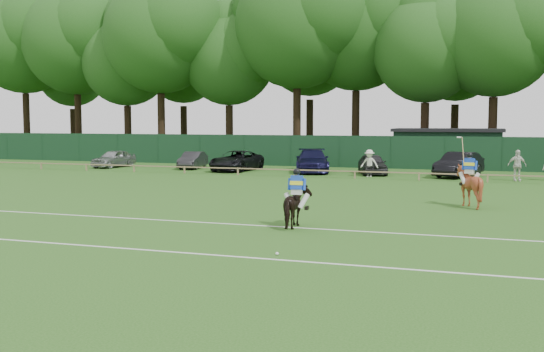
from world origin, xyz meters
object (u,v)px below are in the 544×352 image
at_px(polo_ball, 277,254).
at_px(sedan_grey, 193,160).
at_px(suv_black, 237,161).
at_px(spectator_left, 369,163).
at_px(hatch_grey, 372,164).
at_px(sedan_navy, 312,161).
at_px(utility_shed, 448,148).
at_px(estate_black, 459,165).
at_px(spectator_mid, 517,165).
at_px(horse_dark, 297,207).
at_px(horse_chestnut, 469,186).
at_px(sedan_silver, 114,158).

bearing_deg(polo_ball, sedan_grey, 119.88).
relative_size(suv_black, spectator_left, 2.96).
bearing_deg(polo_ball, hatch_grey, 94.22).
height_order(sedan_navy, spectator_left, spectator_left).
relative_size(sedan_grey, utility_shed, 0.47).
height_order(suv_black, estate_black, estate_black).
relative_size(sedan_grey, suv_black, 0.74).
bearing_deg(estate_black, spectator_mid, -8.56).
height_order(horse_dark, sedan_navy, sedan_navy).
bearing_deg(horse_dark, spectator_mid, -115.62).
bearing_deg(hatch_grey, horse_chestnut, -83.84).
height_order(suv_black, spectator_left, spectator_left).
relative_size(horse_dark, suv_black, 0.33).
distance_m(sedan_grey, estate_black, 19.64).
height_order(suv_black, sedan_navy, sedan_navy).
bearing_deg(sedan_grey, sedan_navy, -11.01).
bearing_deg(sedan_navy, polo_ball, -92.89).
distance_m(estate_black, spectator_mid, 3.91).
relative_size(suv_black, utility_shed, 0.63).
height_order(sedan_silver, sedan_grey, sedan_silver).
bearing_deg(spectator_mid, spectator_left, 164.66).
bearing_deg(sedan_navy, sedan_silver, 165.52).
height_order(sedan_grey, hatch_grey, hatch_grey).
xyz_separation_m(sedan_navy, hatch_grey, (4.36, -0.41, -0.11)).
xyz_separation_m(sedan_grey, estate_black, (19.62, -0.94, 0.16)).
relative_size(spectator_mid, utility_shed, 0.23).
relative_size(estate_black, utility_shed, 0.58).
bearing_deg(spectator_left, horse_chestnut, -64.74).
distance_m(spectator_left, utility_shed, 11.35).
xyz_separation_m(estate_black, spectator_left, (-5.56, -1.78, 0.08)).
xyz_separation_m(horse_chestnut, polo_ball, (-4.72, -11.90, -0.86)).
relative_size(spectator_left, polo_ball, 19.73).
bearing_deg(polo_ball, spectator_mid, 73.96).
distance_m(horse_chestnut, sedan_grey, 25.98).
xyz_separation_m(sedan_navy, utility_shed, (8.84, 8.15, 0.73)).
relative_size(sedan_navy, spectator_left, 3.15).
distance_m(horse_chestnut, utility_shed, 23.66).
relative_size(sedan_navy, hatch_grey, 1.35).
relative_size(sedan_silver, polo_ball, 45.12).
bearing_deg(horse_chestnut, sedan_silver, -16.87).
distance_m(estate_black, spectator_left, 5.83).
height_order(hatch_grey, estate_black, estate_black).
distance_m(suv_black, utility_shed, 16.85).
distance_m(sedan_grey, utility_shed, 20.00).
xyz_separation_m(sedan_silver, sedan_navy, (16.02, 0.42, 0.12)).
height_order(sedan_navy, utility_shed, utility_shed).
height_order(sedan_grey, polo_ball, sedan_grey).
relative_size(hatch_grey, estate_black, 0.85).
relative_size(spectator_mid, polo_ball, 21.23).
distance_m(horse_dark, polo_ball, 4.65).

